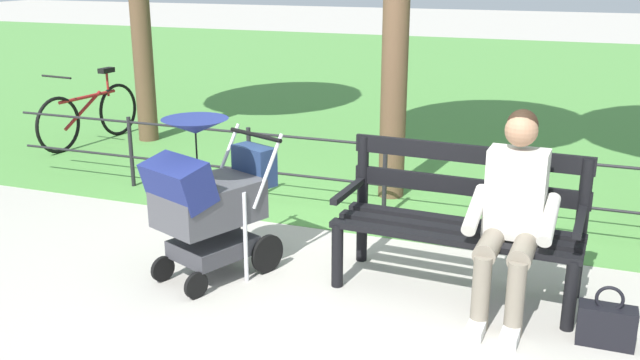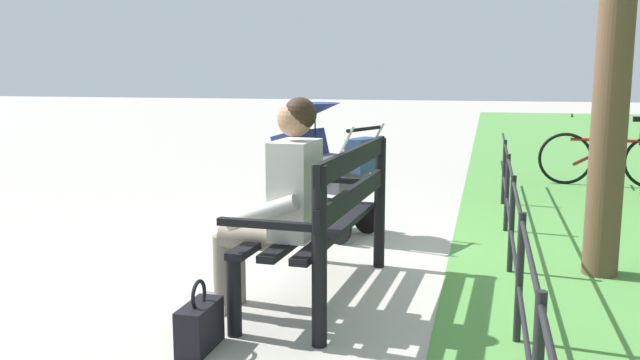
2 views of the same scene
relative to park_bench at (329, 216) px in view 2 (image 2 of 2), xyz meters
The scene contains 7 objects.
ground_plane 0.99m from the park_bench, ahead, with size 60.00×60.00×0.00m, color #ADA89E.
park_bench is the anchor object (origin of this frame).
person_on_bench 0.44m from the park_bench, 147.34° to the left, with size 0.55×0.74×1.28m.
stroller 1.70m from the park_bench, 15.46° to the left, with size 0.79×1.00×1.15m.
handbag 1.12m from the park_bench, 154.11° to the left, with size 0.32×0.14×0.37m.
park_fence 1.26m from the park_bench, 63.80° to the right, with size 7.72×0.04×0.70m.
bicycle 5.47m from the park_bench, 26.28° to the right, with size 0.44×1.66×0.89m.
Camera 2 is at (-4.78, -1.05, 1.41)m, focal length 37.35 mm.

